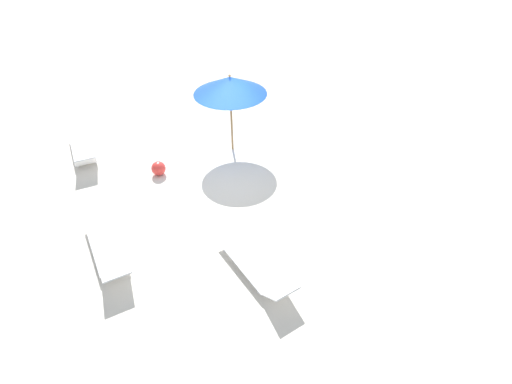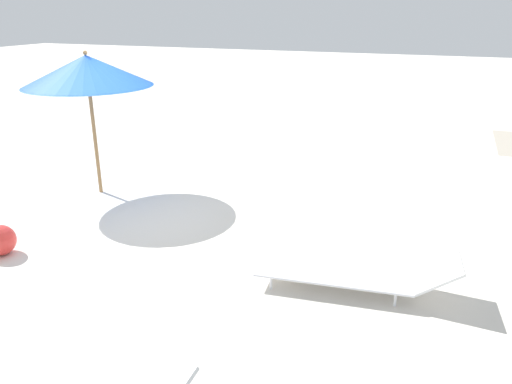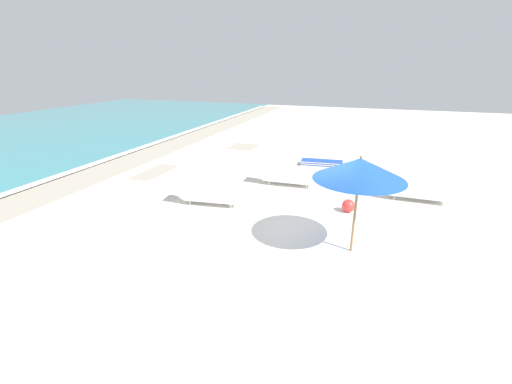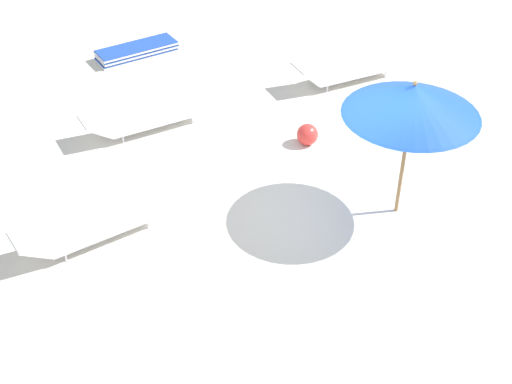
{
  "view_description": "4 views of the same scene",
  "coord_description": "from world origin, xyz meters",
  "px_view_note": "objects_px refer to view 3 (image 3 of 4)",
  "views": [
    {
      "loc": [
        3.46,
        8.34,
        6.59
      ],
      "look_at": [
        0.15,
        1.79,
        0.79
      ],
      "focal_mm": 28.0,
      "sensor_mm": 36.0,
      "label": 1
    },
    {
      "loc": [
        5.98,
        4.14,
        3.02
      ],
      "look_at": [
        0.04,
        1.82,
        0.65
      ],
      "focal_mm": 35.0,
      "sensor_mm": 36.0,
      "label": 2
    },
    {
      "loc": [
        -8.27,
        -1.56,
        4.23
      ],
      "look_at": [
        0.19,
        1.39,
        0.9
      ],
      "focal_mm": 24.0,
      "sensor_mm": 36.0,
      "label": 3
    },
    {
      "loc": [
        -7.69,
        4.88,
        7.28
      ],
      "look_at": [
        -0.06,
        0.96,
        0.8
      ],
      "focal_mm": 50.0,
      "sensor_mm": 36.0,
      "label": 4
    }
  ],
  "objects_px": {
    "sun_lounger_beside_umbrella": "(206,197)",
    "beach_ball": "(348,206)",
    "lounger_stack": "(322,163)",
    "sun_lounger_near_water_left": "(283,179)",
    "beach_umbrella": "(360,169)",
    "sun_lounger_under_umbrella": "(410,193)"
  },
  "relations": [
    {
      "from": "lounger_stack",
      "to": "sun_lounger_under_umbrella",
      "type": "xyz_separation_m",
      "value": [
        -3.15,
        -3.45,
        0.09
      ]
    },
    {
      "from": "beach_umbrella",
      "to": "sun_lounger_near_water_left",
      "type": "xyz_separation_m",
      "value": [
        4.24,
        2.85,
        -1.85
      ]
    },
    {
      "from": "sun_lounger_under_umbrella",
      "to": "sun_lounger_beside_umbrella",
      "type": "height_order",
      "value": "sun_lounger_under_umbrella"
    },
    {
      "from": "sun_lounger_under_umbrella",
      "to": "beach_umbrella",
      "type": "bearing_deg",
      "value": 160.41
    },
    {
      "from": "sun_lounger_beside_umbrella",
      "to": "sun_lounger_near_water_left",
      "type": "relative_size",
      "value": 0.99
    },
    {
      "from": "lounger_stack",
      "to": "sun_lounger_beside_umbrella",
      "type": "bearing_deg",
      "value": 148.51
    },
    {
      "from": "lounger_stack",
      "to": "beach_umbrella",
      "type": "bearing_deg",
      "value": -170.62
    },
    {
      "from": "beach_umbrella",
      "to": "beach_ball",
      "type": "bearing_deg",
      "value": 6.77
    },
    {
      "from": "sun_lounger_beside_umbrella",
      "to": "beach_ball",
      "type": "relative_size",
      "value": 5.7
    },
    {
      "from": "sun_lounger_under_umbrella",
      "to": "sun_lounger_near_water_left",
      "type": "bearing_deg",
      "value": 89.98
    },
    {
      "from": "beach_umbrella",
      "to": "beach_ball",
      "type": "relative_size",
      "value": 5.97
    },
    {
      "from": "sun_lounger_beside_umbrella",
      "to": "beach_ball",
      "type": "xyz_separation_m",
      "value": [
        0.82,
        -4.43,
        -0.01
      ]
    },
    {
      "from": "sun_lounger_under_umbrella",
      "to": "beach_ball",
      "type": "height_order",
      "value": "sun_lounger_under_umbrella"
    },
    {
      "from": "beach_umbrella",
      "to": "sun_lounger_beside_umbrella",
      "type": "relative_size",
      "value": 1.05
    },
    {
      "from": "sun_lounger_beside_umbrella",
      "to": "sun_lounger_under_umbrella",
      "type": "bearing_deg",
      "value": -74.45
    },
    {
      "from": "beach_umbrella",
      "to": "sun_lounger_near_water_left",
      "type": "distance_m",
      "value": 5.44
    },
    {
      "from": "sun_lounger_under_umbrella",
      "to": "beach_ball",
      "type": "distance_m",
      "value": 2.56
    },
    {
      "from": "sun_lounger_beside_umbrella",
      "to": "beach_ball",
      "type": "height_order",
      "value": "sun_lounger_beside_umbrella"
    },
    {
      "from": "lounger_stack",
      "to": "sun_lounger_near_water_left",
      "type": "xyz_separation_m",
      "value": [
        -3.04,
        0.99,
        0.08
      ]
    },
    {
      "from": "sun_lounger_under_umbrella",
      "to": "lounger_stack",
      "type": "bearing_deg",
      "value": 48.96
    },
    {
      "from": "beach_umbrella",
      "to": "sun_lounger_under_umbrella",
      "type": "xyz_separation_m",
      "value": [
        4.14,
        -1.58,
        -1.85
      ]
    },
    {
      "from": "beach_ball",
      "to": "lounger_stack",
      "type": "bearing_deg",
      "value": 17.88
    }
  ]
}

